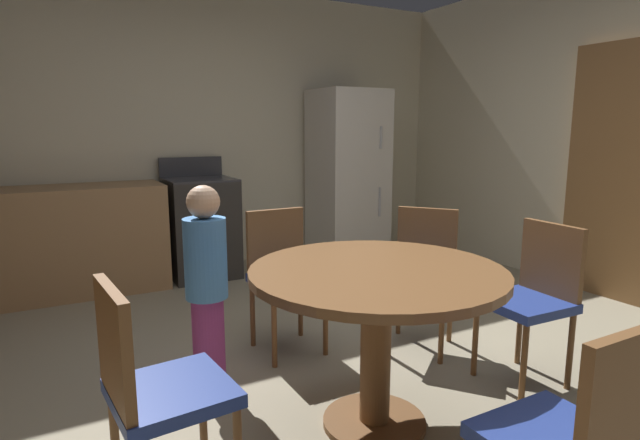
# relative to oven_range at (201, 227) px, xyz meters

# --- Properties ---
(ground_plane) EXTENTS (14.00, 14.00, 0.00)m
(ground_plane) POSITION_rel_oven_range_xyz_m (0.11, -2.49, -0.47)
(ground_plane) COLOR gray
(wall_back) EXTENTS (5.70, 0.12, 2.70)m
(wall_back) POSITION_rel_oven_range_xyz_m (0.11, 0.40, 0.88)
(wall_back) COLOR beige
(wall_back) RESTS_ON ground
(kitchen_counter) EXTENTS (2.09, 0.60, 0.90)m
(kitchen_counter) POSITION_rel_oven_range_xyz_m (-1.40, -0.00, -0.02)
(kitchen_counter) COLOR #9E754C
(kitchen_counter) RESTS_ON ground
(oven_range) EXTENTS (0.60, 0.60, 1.10)m
(oven_range) POSITION_rel_oven_range_xyz_m (0.00, 0.00, 0.00)
(oven_range) COLOR #2D2B28
(oven_range) RESTS_ON ground
(refrigerator) EXTENTS (0.68, 0.68, 1.76)m
(refrigerator) POSITION_rel_oven_range_xyz_m (1.56, -0.05, 0.41)
(refrigerator) COLOR silver
(refrigerator) RESTS_ON ground
(door_panelled) EXTENTS (0.05, 0.84, 2.04)m
(door_panelled) POSITION_rel_oven_range_xyz_m (2.76, -2.20, 0.55)
(door_panelled) COLOR olive
(door_panelled) RESTS_ON ground
(dining_table) EXTENTS (1.15, 1.15, 0.76)m
(dining_table) POSITION_rel_oven_range_xyz_m (0.02, -2.83, 0.13)
(dining_table) COLOR brown
(dining_table) RESTS_ON ground
(chair_south) EXTENTS (0.40, 0.40, 0.87)m
(chair_south) POSITION_rel_oven_range_xyz_m (0.03, -3.84, 0.03)
(chair_south) COLOR brown
(chair_south) RESTS_ON ground
(chair_north) EXTENTS (0.40, 0.40, 0.87)m
(chair_north) POSITION_rel_oven_range_xyz_m (0.01, -1.83, 0.03)
(chair_north) COLOR brown
(chair_north) RESTS_ON ground
(chair_east) EXTENTS (0.41, 0.41, 0.87)m
(chair_east) POSITION_rel_oven_range_xyz_m (1.02, -2.87, 0.03)
(chair_east) COLOR brown
(chair_east) RESTS_ON ground
(chair_west) EXTENTS (0.44, 0.44, 0.87)m
(chair_west) POSITION_rel_oven_range_xyz_m (-0.98, -2.93, 0.03)
(chair_west) COLOR brown
(chair_west) RESTS_ON ground
(chair_northeast) EXTENTS (0.56, 0.56, 0.87)m
(chair_northeast) POSITION_rel_oven_range_xyz_m (0.80, -2.21, 0.03)
(chair_northeast) COLOR brown
(chair_northeast) RESTS_ON ground
(person_child) EXTENTS (0.31, 0.31, 1.09)m
(person_child) POSITION_rel_oven_range_xyz_m (-0.55, -2.11, 0.11)
(person_child) COLOR #8C337A
(person_child) RESTS_ON ground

